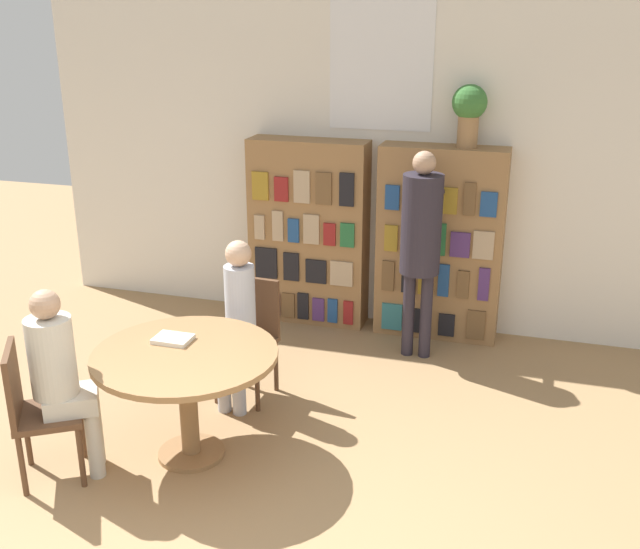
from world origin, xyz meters
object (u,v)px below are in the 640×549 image
(bookshelf_left, at_px, (309,233))
(chair_near_camera, at_px, (34,406))
(seated_reader_left, at_px, (238,316))
(chair_left_side, at_px, (250,332))
(seated_reader_right, at_px, (61,372))
(flower_vase, at_px, (469,109))
(librarian_standing, at_px, (421,233))
(bookshelf_right, at_px, (440,244))
(reading_table, at_px, (186,370))

(bookshelf_left, bearing_deg, chair_near_camera, -105.88)
(bookshelf_left, xyz_separation_m, seated_reader_left, (-0.00, -1.70, -0.15))
(chair_left_side, bearing_deg, seated_reader_right, 66.09)
(flower_vase, distance_m, chair_near_camera, 3.99)
(bookshelf_left, xyz_separation_m, chair_left_side, (0.01, -1.52, -0.34))
(seated_reader_left, bearing_deg, librarian_standing, -129.16)
(chair_left_side, relative_size, seated_reader_right, 0.72)
(chair_near_camera, height_order, seated_reader_left, seated_reader_left)
(flower_vase, distance_m, librarian_standing, 1.10)
(chair_left_side, bearing_deg, librarian_standing, -133.68)
(bookshelf_left, height_order, bookshelf_right, same)
(reading_table, distance_m, seated_reader_left, 0.75)
(bookshelf_right, relative_size, flower_vase, 3.32)
(flower_vase, height_order, reading_table, flower_vase)
(seated_reader_left, bearing_deg, reading_table, 90.00)
(bookshelf_left, height_order, flower_vase, flower_vase)
(flower_vase, xyz_separation_m, chair_near_camera, (-2.22, -2.95, -1.52))
(reading_table, distance_m, chair_left_side, 0.94)
(bookshelf_left, height_order, chair_left_side, bookshelf_left)
(chair_near_camera, xyz_separation_m, librarian_standing, (1.95, 2.44, 0.58))
(chair_left_side, xyz_separation_m, seated_reader_right, (-0.70, -1.33, 0.21))
(bookshelf_left, bearing_deg, bookshelf_right, 0.01)
(bookshelf_left, distance_m, chair_left_side, 1.56)
(librarian_standing, bearing_deg, bookshelf_right, 79.97)
(chair_near_camera, distance_m, seated_reader_left, 1.50)
(bookshelf_right, bearing_deg, chair_left_side, -128.22)
(reading_table, xyz_separation_m, seated_reader_left, (0.05, 0.74, 0.08))
(seated_reader_left, bearing_deg, bookshelf_left, -86.30)
(chair_left_side, xyz_separation_m, seated_reader_left, (-0.01, -0.19, 0.20))
(reading_table, height_order, chair_near_camera, chair_near_camera)
(flower_vase, xyz_separation_m, chair_left_side, (-1.37, -1.52, -1.52))
(bookshelf_left, distance_m, reading_table, 2.46)
(bookshelf_left, xyz_separation_m, librarian_standing, (1.12, -0.50, 0.23))
(reading_table, bearing_deg, chair_near_camera, -147.76)
(librarian_standing, bearing_deg, chair_left_side, -137.44)
(bookshelf_left, distance_m, librarian_standing, 1.25)
(bookshelf_right, height_order, flower_vase, flower_vase)
(chair_left_side, bearing_deg, reading_table, 90.00)
(bookshelf_right, xyz_separation_m, seated_reader_right, (-1.89, -2.85, -0.13))
(seated_reader_left, bearing_deg, flower_vase, -125.30)
(chair_near_camera, relative_size, chair_left_side, 1.00)
(flower_vase, xyz_separation_m, seated_reader_right, (-2.07, -2.85, -1.30))
(seated_reader_left, bearing_deg, bookshelf_right, -121.55)
(reading_table, xyz_separation_m, chair_left_side, (0.06, 0.93, -0.12))
(reading_table, relative_size, chair_near_camera, 1.31)
(seated_reader_left, xyz_separation_m, librarian_standing, (1.12, 1.20, 0.38))
(seated_reader_left, bearing_deg, chair_left_side, -90.00)
(chair_near_camera, distance_m, seated_reader_right, 0.28)
(reading_table, xyz_separation_m, chair_near_camera, (-0.79, -0.50, -0.12))
(bookshelf_right, relative_size, seated_reader_left, 1.35)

